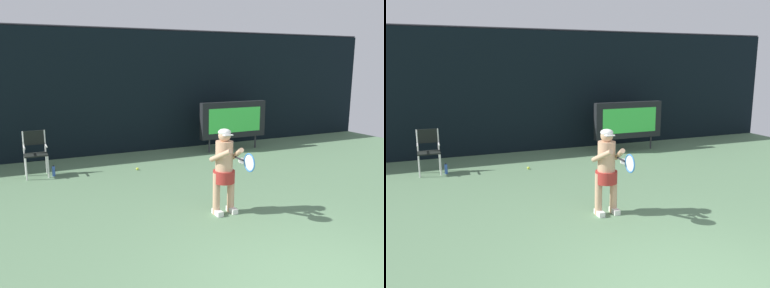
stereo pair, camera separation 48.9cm
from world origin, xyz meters
TOP-DOWN VIEW (x-y plane):
  - backdrop_screen at (0.00, 8.50)m, footprint 18.00×0.12m
  - scoreboard at (3.04, 7.39)m, footprint 2.20×0.21m
  - umpire_chair at (-2.70, 6.87)m, footprint 0.52×0.44m
  - water_bottle at (-2.34, 6.70)m, footprint 0.07×0.07m
  - tennis_player at (0.15, 2.88)m, footprint 0.54×0.62m
  - tennis_racket at (0.28, 2.33)m, footprint 0.03×0.60m
  - tennis_ball_spare at (-0.37, 6.36)m, footprint 0.07×0.07m

SIDE VIEW (x-z plane):
  - tennis_ball_spare at x=-0.37m, z-range 0.00..0.07m
  - water_bottle at x=-2.34m, z-range -0.01..0.26m
  - umpire_chair at x=-2.70m, z-range 0.08..1.16m
  - tennis_player at x=0.15m, z-range 0.08..1.62m
  - scoreboard at x=3.04m, z-range 0.20..1.70m
  - tennis_racket at x=0.28m, z-range 0.89..1.21m
  - backdrop_screen at x=0.00m, z-range -0.02..3.64m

